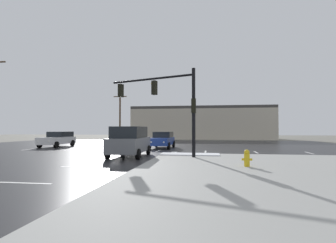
{
  "coord_description": "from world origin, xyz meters",
  "views": [
    {
      "loc": [
        6.34,
        -22.59,
        1.91
      ],
      "look_at": [
        1.83,
        6.75,
        2.7
      ],
      "focal_mm": 29.03,
      "sensor_mm": 36.0,
      "label": 1
    }
  ],
  "objects": [
    {
      "name": "fire_hydrant",
      "position": [
        8.06,
        -9.45,
        0.54
      ],
      "size": [
        0.48,
        0.26,
        0.79
      ],
      "color": "gold",
      "rests_on": "sidewalk_corner"
    },
    {
      "name": "lane_markings",
      "position": [
        1.2,
        -1.38,
        0.02
      ],
      "size": [
        36.15,
        36.15,
        0.01
      ],
      "color": "silver",
      "rests_on": "road_asphalt"
    },
    {
      "name": "utility_pole_distant",
      "position": [
        -8.36,
        20.59,
        4.23
      ],
      "size": [
        2.2,
        0.28,
        8.05
      ],
      "color": "brown",
      "rests_on": "ground_plane"
    },
    {
      "name": "sedan_blue",
      "position": [
        1.77,
        3.59,
        0.85
      ],
      "size": [
        2.07,
        4.56,
        1.58
      ],
      "rotation": [
        0.0,
        0.0,
        -1.58
      ],
      "color": "navy",
      "rests_on": "road_asphalt"
    },
    {
      "name": "snow_strip_curbside",
      "position": [
        5.0,
        -4.0,
        0.17
      ],
      "size": [
        4.0,
        1.6,
        0.06
      ],
      "primitive_type": "cube",
      "color": "white",
      "rests_on": "sidewalk_corner"
    },
    {
      "name": "road_asphalt",
      "position": [
        0.0,
        0.0,
        0.01
      ],
      "size": [
        44.0,
        44.0,
        0.02
      ],
      "primitive_type": "cube",
      "color": "#232326",
      "rests_on": "ground_plane"
    },
    {
      "name": "suv_grey",
      "position": [
        0.97,
        -4.8,
        1.09
      ],
      "size": [
        2.3,
        4.89,
        2.03
      ],
      "rotation": [
        0.0,
        0.0,
        1.6
      ],
      "color": "slate",
      "rests_on": "road_asphalt"
    },
    {
      "name": "strip_building_background",
      "position": [
        4.92,
        29.02,
        2.99
      ],
      "size": [
        25.62,
        8.0,
        5.97
      ],
      "color": "#BCB29E",
      "rests_on": "ground_plane"
    },
    {
      "name": "traffic_signal_mast",
      "position": [
        3.58,
        -4.93,
        3.95
      ],
      "size": [
        6.2,
        2.49,
        5.58
      ],
      "rotation": [
        0.0,
        0.0,
        2.79
      ],
      "color": "black",
      "rests_on": "sidewalk_corner"
    },
    {
      "name": "ground_plane",
      "position": [
        0.0,
        0.0,
        0.0
      ],
      "size": [
        120.0,
        120.0,
        0.0
      ],
      "primitive_type": "plane",
      "color": "slate"
    },
    {
      "name": "sedan_white",
      "position": [
        -9.27,
        3.55,
        0.85
      ],
      "size": [
        2.08,
        4.56,
        1.58
      ],
      "rotation": [
        0.0,
        0.0,
        -1.59
      ],
      "color": "white",
      "rests_on": "road_asphalt"
    }
  ]
}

